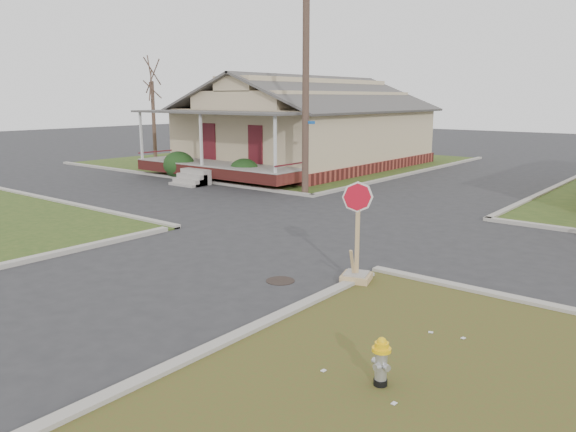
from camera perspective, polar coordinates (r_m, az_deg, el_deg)
The scene contains 11 objects.
ground at distance 14.32m, azimuth -6.33°, elevation -4.33°, with size 120.00×120.00×0.00m, color #2A2A2C.
verge_far_left at distance 36.06m, azimuth -0.73°, elevation 5.63°, with size 19.00×19.00×0.05m, color #2D4518.
curbs at distance 18.08m, azimuth 4.93°, elevation -0.86°, with size 80.00×40.00×0.12m, color #A09B91, non-canonical shape.
manhole at distance 12.55m, azimuth -0.78°, elevation -6.59°, with size 0.64×0.64×0.01m, color black.
corner_house at distance 32.99m, azimuth 1.87°, elevation 8.97°, with size 10.10×15.50×5.30m.
utility_pole at distance 23.25m, azimuth 1.82°, elevation 13.59°, with size 1.80×0.28×9.00m.
tree_far_left at distance 35.26m, azimuth -13.47°, elevation 9.20°, with size 0.22×0.22×4.90m, color #432F26.
fire_hydrant at distance 8.13m, azimuth 9.45°, elevation -14.14°, with size 0.27×0.27×0.72m.
stop_sign at distance 12.36m, azimuth 6.99°, elevation -4.45°, with size 0.63×0.61×2.21m.
hedge_left at distance 28.94m, azimuth -11.03°, elevation 5.12°, with size 1.60×1.31×1.22m, color #163212.
hedge_right at distance 26.44m, azimuth -4.46°, elevation 4.58°, with size 1.49×1.22×1.14m, color #163212.
Camera 1 is at (9.77, -9.67, 4.00)m, focal length 35.00 mm.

